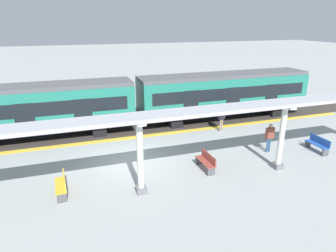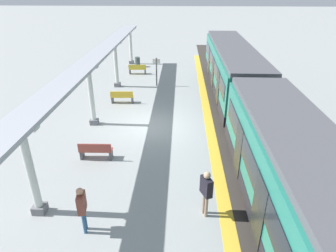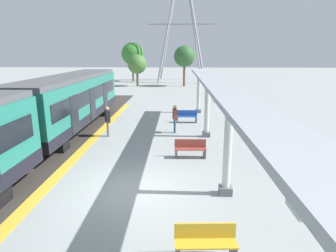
% 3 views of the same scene
% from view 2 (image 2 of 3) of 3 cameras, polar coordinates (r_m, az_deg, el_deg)
% --- Properties ---
extents(ground_plane, '(176.00, 176.00, 0.00)m').
position_cam_2_polar(ground_plane, '(16.72, -3.56, -0.04)').
color(ground_plane, '#989C9B').
extents(tactile_edge_strip, '(0.51, 35.54, 0.01)m').
position_cam_2_polar(tactile_edge_strip, '(16.72, 8.07, -0.26)').
color(tactile_edge_strip, gold).
rests_on(tactile_edge_strip, ground).
extents(trackbed, '(3.20, 47.54, 0.01)m').
position_cam_2_polar(trackbed, '(17.01, 14.30, -0.38)').
color(trackbed, '#38332D').
rests_on(trackbed, ground).
extents(train_near_carriage, '(2.65, 13.29, 3.48)m').
position_cam_2_polar(train_near_carriage, '(21.33, 12.21, 10.55)').
color(train_near_carriage, '#207362').
rests_on(train_near_carriage, ground).
extents(train_far_carriage, '(2.65, 13.29, 3.48)m').
position_cam_2_polar(train_far_carriage, '(9.20, 25.33, -14.01)').
color(train_far_carriage, '#207362').
rests_on(train_far_carriage, ground).
extents(canopy_pillar_nearest, '(1.10, 0.44, 3.42)m').
position_cam_2_polar(canopy_pillar_nearest, '(29.75, -7.23, 15.10)').
color(canopy_pillar_nearest, slate).
rests_on(canopy_pillar_nearest, ground).
extents(canopy_pillar_second, '(1.10, 0.44, 3.42)m').
position_cam_2_polar(canopy_pillar_second, '(23.02, -10.03, 11.63)').
color(canopy_pillar_second, slate).
rests_on(canopy_pillar_second, ground).
extents(canopy_pillar_third, '(1.10, 0.44, 3.42)m').
position_cam_2_polar(canopy_pillar_third, '(16.81, -14.62, 5.72)').
color(canopy_pillar_third, slate).
rests_on(canopy_pillar_third, ground).
extents(canopy_pillar_fourth, '(1.10, 0.44, 3.42)m').
position_cam_2_polar(canopy_pillar_fourth, '(10.85, -25.01, -7.98)').
color(canopy_pillar_fourth, slate).
rests_on(canopy_pillar_fourth, ground).
extents(canopy_beam, '(1.20, 28.76, 0.16)m').
position_cam_2_polar(canopy_beam, '(16.08, -15.58, 11.29)').
color(canopy_beam, '#A8AAB2').
rests_on(canopy_beam, canopy_pillar_nearest).
extents(bench_near_end, '(1.52, 0.51, 0.86)m').
position_cam_2_polar(bench_near_end, '(19.99, -8.86, 5.59)').
color(bench_near_end, gold).
rests_on(bench_near_end, ground).
extents(bench_mid_platform, '(1.51, 0.47, 0.86)m').
position_cam_2_polar(bench_mid_platform, '(13.87, -13.80, -4.66)').
color(bench_mid_platform, brown).
rests_on(bench_mid_platform, ground).
extents(bench_extra_slot, '(1.52, 0.50, 0.86)m').
position_cam_2_polar(bench_extra_slot, '(26.43, -5.93, 10.87)').
color(bench_extra_slot, gold).
rests_on(bench_extra_slot, ground).
extents(trash_bin, '(0.48, 0.48, 0.92)m').
position_cam_2_polar(trash_bin, '(28.86, -5.92, 12.22)').
color(trash_bin, '#3E4E4A').
rests_on(trash_bin, ground).
extents(platform_info_sign, '(0.56, 0.10, 2.20)m').
position_cam_2_polar(platform_info_sign, '(22.92, -2.24, 10.89)').
color(platform_info_sign, '#4C4C51').
rests_on(platform_info_sign, ground).
extents(passenger_waiting_near_edge, '(0.42, 0.57, 1.79)m').
position_cam_2_polar(passenger_waiting_near_edge, '(10.21, 7.39, -11.94)').
color(passenger_waiting_near_edge, gray).
rests_on(passenger_waiting_near_edge, ground).
extents(passenger_by_the_benches, '(0.30, 0.53, 1.73)m').
position_cam_2_polar(passenger_by_the_benches, '(9.94, -16.31, -14.44)').
color(passenger_by_the_benches, '#2E547A').
rests_on(passenger_by_the_benches, ground).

